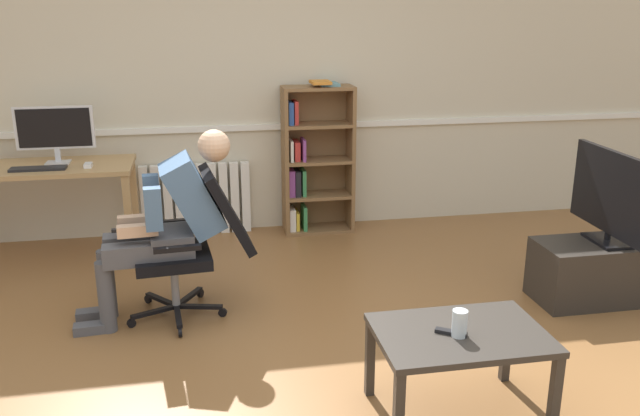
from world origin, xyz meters
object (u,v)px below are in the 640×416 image
tv_stand (603,271)px  coffee_table (460,342)px  radiator (196,199)px  bookshelf (313,161)px  spare_remote (451,332)px  computer_desk (48,179)px  tv_screen (613,196)px  office_chair (198,238)px  drinking_glass (460,323)px  keyboard (38,169)px  computer_mouse (88,165)px  imac_monitor (55,130)px  person_seated (167,221)px

tv_stand → coffee_table: size_ratio=1.14×
radiator → coffee_table: (1.22, -2.98, 0.08)m
bookshelf → spare_remote: (0.15, -2.90, -0.17)m
computer_desk → spare_remote: 3.47m
bookshelf → tv_screen: (1.69, -1.80, 0.10)m
office_chair → drinking_glass: bearing=35.4°
keyboard → spare_remote: size_ratio=2.67×
bookshelf → radiator: bookshelf is taller
computer_mouse → office_chair: size_ratio=0.10×
imac_monitor → drinking_glass: (2.23, -2.70, -0.50)m
bookshelf → imac_monitor: bearing=-174.0°
person_seated → coffee_table: 1.96m
computer_desk → coffee_table: size_ratio=1.59×
spare_remote → bookshelf: bearing=36.8°
bookshelf → coffee_table: (0.20, -2.88, -0.24)m
computer_mouse → drinking_glass: (1.98, -2.51, -0.26)m
radiator → office_chair: office_chair is taller
keyboard → spare_remote: (2.31, -2.46, -0.31)m
keyboard → person_seated: 1.47m
person_seated → spare_remote: (1.34, -1.37, -0.19)m
tv_stand → tv_screen: size_ratio=1.02×
radiator → drinking_glass: radiator is taller
imac_monitor → spare_remote: imac_monitor is taller
computer_desk → drinking_glass: 3.50m
imac_monitor → spare_remote: 3.51m
drinking_glass → tv_stand: bearing=36.7°
computer_desk → drinking_glass: bearing=-48.7°
computer_desk → coffee_table: 3.49m
tv_stand → person_seated: bearing=174.7°
computer_desk → keyboard: bearing=-102.4°
computer_desk → imac_monitor: imac_monitor is taller
imac_monitor → bookshelf: bearing=6.0°
computer_desk → tv_stand: (3.82, -1.50, -0.44)m
imac_monitor → spare_remote: (2.20, -2.68, -0.55)m
spare_remote → computer_mouse: bearing=72.1°
drinking_glass → bookshelf: bearing=93.4°
office_chair → person_seated: size_ratio=0.79×
radiator → tv_screen: 3.33m
computer_desk → person_seated: 1.55m
office_chair → drinking_glass: (1.19, -1.41, -0.00)m
keyboard → coffee_table: 3.42m
office_chair → tv_screen: 2.72m
computer_mouse → office_chair: 1.38m
radiator → drinking_glass: 3.25m
computer_desk → keyboard: size_ratio=3.21×
imac_monitor → bookshelf: (2.06, 0.22, -0.38)m
person_seated → radiator: bearing=169.1°
imac_monitor → office_chair: imac_monitor is taller
imac_monitor → keyboard: 0.35m
keyboard → computer_mouse: bearing=3.2°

